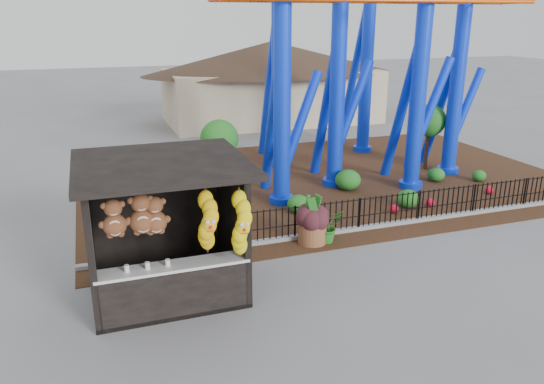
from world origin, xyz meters
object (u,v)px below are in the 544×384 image
object	(u,v)px
prize_booth	(167,234)
potted_plant	(327,226)
roller_coaster	(356,1)
terracotta_planter	(312,232)

from	to	relation	value
prize_booth	potted_plant	bearing A→B (deg)	20.28
roller_coaster	terracotta_planter	world-z (taller)	roller_coaster
roller_coaster	terracotta_planter	bearing A→B (deg)	-125.26
roller_coaster	terracotta_planter	distance (m)	9.19
roller_coaster	prize_booth	bearing A→B (deg)	-137.88
roller_coaster	potted_plant	xyz separation A→B (m)	(-3.55, -5.65, -5.97)
prize_booth	terracotta_planter	xyz separation A→B (m)	(4.15, 1.73, -1.22)
prize_booth	roller_coaster	size ratio (longest dim) A/B	0.32
prize_booth	roller_coaster	world-z (taller)	roller_coaster
prize_booth	terracotta_planter	world-z (taller)	prize_booth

